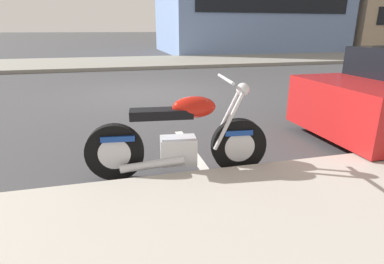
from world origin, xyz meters
name	(u,v)px	position (x,y,z in m)	size (l,w,h in m)	color
ground_plane	(152,94)	(0.00, 0.00, 0.00)	(260.00, 260.00, 0.00)	#3D3D3F
sidewalk_far_curb	(346,57)	(12.00, 7.46, 0.07)	(120.00, 5.00, 0.14)	gray
parking_stall_stripe	(196,157)	(0.00, -4.36, 0.00)	(0.12, 2.20, 0.01)	silver
parked_motorcycle	(180,140)	(-0.31, -4.83, 0.43)	(2.05, 0.62, 1.12)	black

